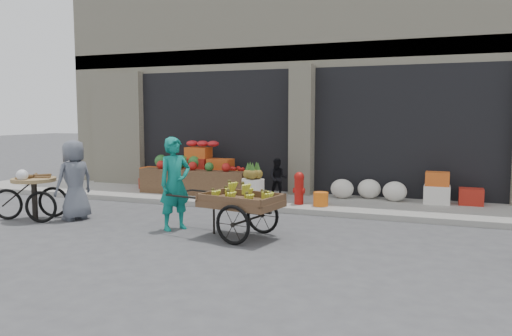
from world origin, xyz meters
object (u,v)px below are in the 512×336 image
at_px(tricycle_cart, 34,192).
at_px(vendor_grey, 74,180).
at_px(seated_person, 278,178).
at_px(pineapple_bin, 253,190).
at_px(orange_bucket, 321,199).
at_px(banana_cart, 239,199).
at_px(vendor_woman, 175,184).
at_px(fire_hydrant, 299,187).

relative_size(tricycle_cart, vendor_grey, 0.92).
bearing_deg(seated_person, vendor_grey, -144.17).
distance_m(pineapple_bin, orange_bucket, 1.61).
bearing_deg(tricycle_cart, pineapple_bin, 20.61).
bearing_deg(pineapple_bin, tricycle_cart, -139.68).
relative_size(pineapple_bin, seated_person, 0.56).
distance_m(banana_cart, vendor_woman, 1.33).
relative_size(fire_hydrant, vendor_grey, 0.45).
bearing_deg(orange_bucket, banana_cart, -105.34).
bearing_deg(vendor_woman, seated_person, 16.40).
height_order(fire_hydrant, vendor_woman, vendor_woman).
xyz_separation_m(pineapple_bin, vendor_woman, (-0.46, -2.70, 0.47)).
height_order(seated_person, vendor_woman, vendor_woman).
xyz_separation_m(pineapple_bin, banana_cart, (0.85, -2.85, 0.30)).
bearing_deg(vendor_grey, fire_hydrant, 142.12).
bearing_deg(vendor_woman, banana_cart, -65.64).
distance_m(fire_hydrant, tricycle_cart, 5.43).
relative_size(pineapple_bin, orange_bucket, 1.62).
relative_size(fire_hydrant, vendor_woman, 0.42).
distance_m(orange_bucket, seated_person, 1.42).
relative_size(banana_cart, vendor_grey, 1.46).
xyz_separation_m(pineapple_bin, seated_person, (0.40, 0.60, 0.21)).
distance_m(pineapple_bin, fire_hydrant, 1.11).
relative_size(fire_hydrant, tricycle_cart, 0.49).
distance_m(tricycle_cart, vendor_grey, 0.83).
distance_m(seated_person, tricycle_cart, 5.27).
distance_m(vendor_woman, vendor_grey, 2.29).
bearing_deg(tricycle_cart, vendor_woman, -14.81).
height_order(fire_hydrant, vendor_grey, vendor_grey).
height_order(vendor_woman, vendor_grey, vendor_woman).
bearing_deg(pineapple_bin, seated_person, 56.31).
xyz_separation_m(tricycle_cart, vendor_grey, (0.73, 0.31, 0.23)).
bearing_deg(pineapple_bin, orange_bucket, -3.58).
height_order(orange_bucket, vendor_grey, vendor_grey).
relative_size(orange_bucket, tricycle_cart, 0.22).
bearing_deg(pineapple_bin, fire_hydrant, -2.60).
height_order(pineapple_bin, fire_hydrant, fire_hydrant).
xyz_separation_m(orange_bucket, tricycle_cart, (-5.09, -2.86, 0.30)).
bearing_deg(banana_cart, vendor_woman, -175.84).
height_order(seated_person, vendor_grey, vendor_grey).
distance_m(pineapple_bin, vendor_grey, 3.84).
height_order(pineapple_bin, banana_cart, banana_cart).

